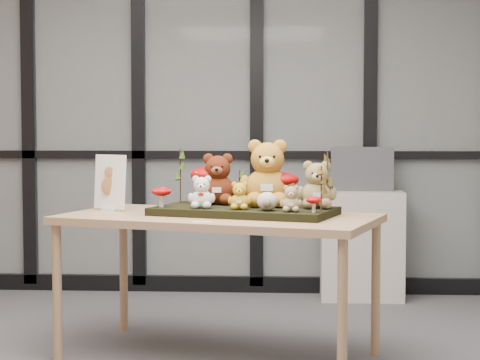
# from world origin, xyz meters

# --- Properties ---
(room_shell) EXTENTS (5.00, 5.00, 5.00)m
(room_shell) POSITION_xyz_m (0.00, 0.00, 1.68)
(room_shell) COLOR beige
(room_shell) RESTS_ON floor
(glass_partition) EXTENTS (4.90, 0.06, 2.78)m
(glass_partition) POSITION_xyz_m (-0.00, 2.47, 1.42)
(glass_partition) COLOR #2D383F
(glass_partition) RESTS_ON floor
(display_table) EXTENTS (1.85, 1.31, 0.79)m
(display_table) POSITION_xyz_m (0.32, 0.58, 0.72)
(display_table) COLOR #A37B58
(display_table) RESTS_ON floor
(diorama_tray) EXTENTS (1.07, 0.75, 0.04)m
(diorama_tray) POSITION_xyz_m (0.46, 0.60, 0.81)
(diorama_tray) COLOR black
(diorama_tray) RESTS_ON display_table
(bear_pooh_yellow) EXTENTS (0.38, 0.36, 0.40)m
(bear_pooh_yellow) POSITION_xyz_m (0.58, 0.68, 1.03)
(bear_pooh_yellow) COLOR #B57622
(bear_pooh_yellow) RESTS_ON diorama_tray
(bear_brown_medium) EXTENTS (0.30, 0.28, 0.32)m
(bear_brown_medium) POSITION_xyz_m (0.30, 0.78, 0.99)
(bear_brown_medium) COLOR #4D1B0B
(bear_brown_medium) RESTS_ON diorama_tray
(bear_tan_back) EXTENTS (0.26, 0.25, 0.28)m
(bear_tan_back) POSITION_xyz_m (0.85, 0.59, 0.97)
(bear_tan_back) COLOR olive
(bear_tan_back) RESTS_ON diorama_tray
(bear_small_yellow) EXTENTS (0.15, 0.14, 0.16)m
(bear_small_yellow) POSITION_xyz_m (0.44, 0.49, 0.91)
(bear_small_yellow) COLOR gold
(bear_small_yellow) RESTS_ON diorama_tray
(bear_white_bow) EXTENTS (0.18, 0.17, 0.19)m
(bear_white_bow) POSITION_xyz_m (0.23, 0.54, 0.92)
(bear_white_bow) COLOR white
(bear_white_bow) RESTS_ON diorama_tray
(bear_beige_small) EXTENTS (0.14, 0.13, 0.15)m
(bear_beige_small) POSITION_xyz_m (0.71, 0.38, 0.90)
(bear_beige_small) COLOR #A0825F
(bear_beige_small) RESTS_ON diorama_tray
(plush_cream_hedgehog) EXTENTS (0.10, 0.10, 0.11)m
(plush_cream_hedgehog) POSITION_xyz_m (0.59, 0.43, 0.88)
(plush_cream_hedgehog) COLOR beige
(plush_cream_hedgehog) RESTS_ON diorama_tray
(mushroom_back_left) EXTENTS (0.21, 0.21, 0.23)m
(mushroom_back_left) POSITION_xyz_m (0.24, 0.84, 0.94)
(mushroom_back_left) COLOR #930405
(mushroom_back_left) RESTS_ON diorama_tray
(mushroom_back_right) EXTENTS (0.18, 0.18, 0.21)m
(mushroom_back_right) POSITION_xyz_m (0.66, 0.70, 0.93)
(mushroom_back_right) COLOR #930405
(mushroom_back_right) RESTS_ON diorama_tray
(mushroom_front_left) EXTENTS (0.11, 0.11, 0.12)m
(mushroom_front_left) POSITION_xyz_m (0.01, 0.59, 0.89)
(mushroom_front_left) COLOR #930405
(mushroom_front_left) RESTS_ON diorama_tray
(mushroom_front_right) EXTENTS (0.08, 0.08, 0.09)m
(mushroom_front_right) POSITION_xyz_m (0.83, 0.35, 0.87)
(mushroom_front_right) COLOR #930405
(mushroom_front_right) RESTS_ON diorama_tray
(sprig_green_far_left) EXTENTS (0.05, 0.05, 0.31)m
(sprig_green_far_left) POSITION_xyz_m (0.08, 0.86, 0.99)
(sprig_green_far_left) COLOR #1D390D
(sprig_green_far_left) RESTS_ON diorama_tray
(sprig_green_mid_left) EXTENTS (0.05, 0.05, 0.27)m
(sprig_green_mid_left) POSITION_xyz_m (0.27, 0.85, 0.96)
(sprig_green_mid_left) COLOR #1D390D
(sprig_green_mid_left) RESTS_ON diorama_tray
(sprig_dry_far_right) EXTENTS (0.05, 0.05, 0.30)m
(sprig_dry_far_right) POSITION_xyz_m (0.91, 0.57, 0.98)
(sprig_dry_far_right) COLOR brown
(sprig_dry_far_right) RESTS_ON diorama_tray
(sprig_dry_mid_right) EXTENTS (0.05, 0.05, 0.24)m
(sprig_dry_mid_right) POSITION_xyz_m (0.87, 0.45, 0.95)
(sprig_dry_mid_right) COLOR brown
(sprig_dry_mid_right) RESTS_ON diorama_tray
(sprig_green_centre) EXTENTS (0.05, 0.05, 0.19)m
(sprig_green_centre) POSITION_xyz_m (0.42, 0.81, 0.92)
(sprig_green_centre) COLOR #1D390D
(sprig_green_centre) RESTS_ON diorama_tray
(sign_holder) EXTENTS (0.21, 0.14, 0.32)m
(sign_holder) POSITION_xyz_m (-0.32, 0.81, 0.94)
(sign_holder) COLOR silver
(sign_holder) RESTS_ON display_table
(label_card) EXTENTS (0.09, 0.03, 0.00)m
(label_card) POSITION_xyz_m (0.27, 0.25, 0.79)
(label_card) COLOR white
(label_card) RESTS_ON display_table
(cabinet) EXTENTS (0.59, 0.35, 0.79)m
(cabinet) POSITION_xyz_m (1.23, 2.26, 0.40)
(cabinet) COLOR #ADA69B
(cabinet) RESTS_ON floor
(monitor) EXTENTS (0.46, 0.05, 0.32)m
(monitor) POSITION_xyz_m (1.23, 2.28, 0.95)
(monitor) COLOR #484A50
(monitor) RESTS_ON cabinet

